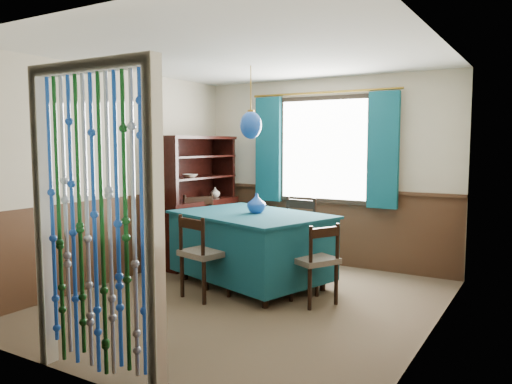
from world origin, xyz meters
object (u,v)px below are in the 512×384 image
Objects in this scene: sideboard at (196,219)px; bowl_shelf at (190,176)px; vase_sideboard at (215,192)px; dining_table at (251,244)px; chair_far at (295,234)px; chair_left at (204,230)px; pendant_lamp at (251,125)px; chair_near at (203,254)px; chair_right at (315,261)px; vase_table at (256,204)px.

sideboard is 0.64m from bowl_shelf.
bowl_shelf reaches higher than vase_sideboard.
dining_table is 2.12× the size of chair_far.
vase_sideboard is (-1.18, 0.95, 0.47)m from dining_table.
chair_left is 1.19× the size of pendant_lamp.
sideboard is 1.85m from pendant_lamp.
chair_near is at bearing -46.94° from sideboard.
chair_far is at bearing -8.49° from vase_sideboard.
sideboard reaches higher than dining_table.
chair_right is 2.47m from vase_sideboard.
chair_right is at bearing 98.74° from chair_left.
chair_far is 0.98× the size of chair_left.
pendant_lamp is 4.09× the size of bowl_shelf.
chair_near is 0.51× the size of sideboard.
sideboard is at bearing 154.93° from pendant_lamp.
dining_table is 0.47m from vase_table.
chair_left is at bearing 177.38° from dining_table.
sideboard reaches higher than bowl_shelf.
chair_right is at bearing 128.89° from chair_far.
chair_far is 1.44m from sideboard.
vase_table reaches higher than vase_sideboard.
pendant_lamp is at bearing 78.14° from chair_far.
vase_table is at bearing 86.06° from chair_near.
chair_near is 1.18m from chair_right.
bowl_shelf is at bearing 162.02° from pendant_lamp.
chair_right is 2.33m from bowl_shelf.
chair_near is 4.49× the size of bowl_shelf.
vase_sideboard reaches higher than dining_table.
bowl_shelf is at bearing -70.18° from sideboard.
chair_near is 1.24m from chair_left.
chair_left is at bearing 139.16° from chair_near.
vase_table is (-0.88, 0.30, 0.49)m from chair_right.
sideboard is at bearing -101.67° from chair_left.
chair_near is at bearing -106.95° from vase_table.
chair_left reaches higher than dining_table.
chair_left is 0.43m from sideboard.
sideboard is (-2.17, 0.83, 0.16)m from chair_right.
vase_table is 1.27× the size of vase_sideboard.
vase_sideboard reaches higher than chair_near.
chair_near is 1.10× the size of pendant_lamp.
sideboard is at bearing 143.17° from chair_near.
pendant_lamp is 1.40m from bowl_shelf.
chair_left is (-1.10, -0.42, 0.01)m from chair_far.
bowl_shelf reaches higher than chair_near.
vase_table is (0.04, 0.05, -0.90)m from pendant_lamp.
bowl_shelf is at bearing 146.37° from chair_near.
bowl_shelf reaches higher than chair_right.
pendant_lamp is 1.76m from vase_sideboard.
pendant_lamp is at bearing 103.13° from chair_right.
chair_near is 5.48× the size of vase_sideboard.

